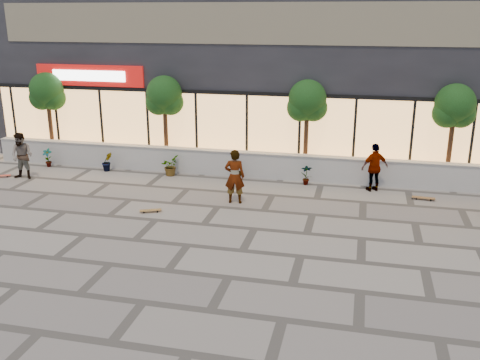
% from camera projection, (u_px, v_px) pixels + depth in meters
% --- Properties ---
extents(ground, '(80.00, 80.00, 0.00)m').
position_uv_depth(ground, '(188.00, 245.00, 15.41)').
color(ground, gray).
rests_on(ground, ground).
extents(planter_wall, '(22.00, 0.42, 1.04)m').
position_uv_depth(planter_wall, '(242.00, 164.00, 21.76)').
color(planter_wall, silver).
rests_on(planter_wall, ground).
extents(retail_building, '(24.00, 9.17, 8.50)m').
position_uv_depth(retail_building, '(267.00, 59.00, 25.73)').
color(retail_building, black).
rests_on(retail_building, ground).
extents(shrub_a, '(0.43, 0.29, 0.81)m').
position_uv_depth(shrub_a, '(48.00, 158.00, 23.12)').
color(shrub_a, '#1A3912').
rests_on(shrub_a, ground).
extents(shrub_b, '(0.57, 0.57, 0.81)m').
position_uv_depth(shrub_b, '(107.00, 162.00, 22.51)').
color(shrub_b, '#1A3912').
rests_on(shrub_b, ground).
extents(shrub_c, '(0.68, 0.77, 0.81)m').
position_uv_depth(shrub_c, '(170.00, 166.00, 21.91)').
color(shrub_c, '#1A3912').
rests_on(shrub_c, ground).
extents(shrub_d, '(0.64, 0.64, 0.81)m').
position_uv_depth(shrub_d, '(236.00, 170.00, 21.30)').
color(shrub_d, '#1A3912').
rests_on(shrub_d, ground).
extents(shrub_e, '(0.46, 0.35, 0.81)m').
position_uv_depth(shrub_e, '(306.00, 175.00, 20.70)').
color(shrub_e, '#1A3912').
rests_on(shrub_e, ground).
extents(tree_west, '(1.60, 1.50, 3.92)m').
position_uv_depth(tree_west, '(47.00, 94.00, 23.61)').
color(tree_west, '#4B2E1B').
rests_on(tree_west, ground).
extents(tree_midwest, '(1.60, 1.50, 3.92)m').
position_uv_depth(tree_midwest, '(164.00, 98.00, 22.42)').
color(tree_midwest, '#4B2E1B').
rests_on(tree_midwest, ground).
extents(tree_mideast, '(1.60, 1.50, 3.92)m').
position_uv_depth(tree_mideast, '(307.00, 103.00, 21.13)').
color(tree_mideast, '#4B2E1B').
rests_on(tree_mideast, ground).
extents(tree_east, '(1.60, 1.50, 3.92)m').
position_uv_depth(tree_east, '(455.00, 109.00, 19.94)').
color(tree_east, '#4B2E1B').
rests_on(tree_east, ground).
extents(skater_center, '(0.76, 0.56, 1.93)m').
position_uv_depth(skater_center, '(235.00, 176.00, 18.58)').
color(skater_center, white).
rests_on(skater_center, ground).
extents(skater_left, '(0.94, 0.75, 1.88)m').
position_uv_depth(skater_left, '(22.00, 156.00, 21.31)').
color(skater_left, tan).
rests_on(skater_left, ground).
extents(skater_right_near, '(1.15, 0.90, 1.82)m').
position_uv_depth(skater_right_near, '(375.00, 167.00, 19.86)').
color(skater_right_near, silver).
rests_on(skater_right_near, ground).
extents(skateboard_center, '(0.74, 0.47, 0.09)m').
position_uv_depth(skateboard_center, '(151.00, 210.00, 17.92)').
color(skateboard_center, brown).
rests_on(skateboard_center, ground).
extents(skateboard_left, '(0.69, 0.50, 0.08)m').
position_uv_depth(skateboard_left, '(2.00, 176.00, 21.72)').
color(skateboard_left, '#E8422B').
rests_on(skateboard_left, ground).
extents(skateboard_right_near, '(0.81, 0.27, 0.10)m').
position_uv_depth(skateboard_right_near, '(424.00, 198.00, 19.11)').
color(skateboard_right_near, brown).
rests_on(skateboard_right_near, ground).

